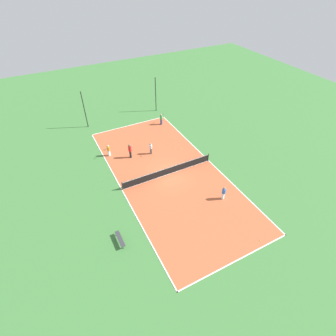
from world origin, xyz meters
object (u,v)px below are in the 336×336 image
at_px(player_coach_red, 130,150).
at_px(fence_post_back_left, 84,110).
at_px(tennis_ball_far_baseline, 260,240).
at_px(player_far_green, 161,118).
at_px(player_near_white, 151,148).
at_px(player_near_blue, 224,192).
at_px(fence_post_back_right, 156,95).
at_px(tennis_net, 168,171).
at_px(tennis_ball_near_net, 182,148).
at_px(bench, 120,239).
at_px(tennis_ball_left_sideline, 176,147).
at_px(player_center_orange, 109,150).

distance_m(player_coach_red, fence_post_back_left, 9.93).
height_order(player_coach_red, tennis_ball_far_baseline, player_coach_red).
bearing_deg(player_far_green, player_near_white, -163.41).
relative_size(player_near_blue, fence_post_back_right, 0.30).
bearing_deg(player_coach_red, tennis_net, 36.54).
relative_size(player_near_white, fence_post_back_left, 0.29).
xyz_separation_m(player_coach_red, tennis_ball_far_baseline, (5.54, -16.04, -1.04)).
xyz_separation_m(player_near_blue, fence_post_back_right, (2.16, 19.99, 1.70)).
relative_size(player_near_blue, player_far_green, 0.96).
distance_m(player_near_blue, fence_post_back_left, 21.75).
height_order(player_coach_red, tennis_ball_near_net, player_coach_red).
height_order(player_far_green, fence_post_back_right, fence_post_back_right).
distance_m(player_coach_red, tennis_ball_near_net, 6.51).
xyz_separation_m(bench, player_coach_red, (5.05, 10.66, 0.70)).
xyz_separation_m(tennis_net, player_near_blue, (3.12, -5.79, 0.37)).
bearing_deg(bench, tennis_ball_near_net, -50.14).
bearing_deg(player_near_blue, player_coach_red, 97.10).
bearing_deg(fence_post_back_left, tennis_ball_left_sideline, -49.86).
relative_size(tennis_net, tennis_ball_far_baseline, 156.28).
bearing_deg(tennis_ball_left_sideline, fence_post_back_left, 130.14).
bearing_deg(player_center_orange, tennis_ball_left_sideline, 143.08).
distance_m(player_coach_red, player_near_white, 2.50).
xyz_separation_m(tennis_ball_far_baseline, fence_post_back_left, (-8.29, 25.46, 2.53)).
relative_size(player_coach_red, player_near_white, 1.21).
bearing_deg(player_far_green, tennis_net, -149.34).
relative_size(bench, player_near_blue, 1.13).
height_order(bench, fence_post_back_right, fence_post_back_right).
relative_size(bench, player_near_white, 1.13).
distance_m(player_far_green, tennis_ball_left_sideline, 6.07).
distance_m(tennis_ball_far_baseline, fence_post_back_left, 26.90).
bearing_deg(tennis_net, tennis_ball_far_baseline, -75.07).
bearing_deg(player_center_orange, bench, 54.89).
bearing_deg(player_far_green, player_center_orange, 166.23).
distance_m(bench, tennis_ball_near_net, 14.81).
distance_m(tennis_ball_far_baseline, fence_post_back_right, 25.69).
bearing_deg(player_coach_red, tennis_ball_far_baseline, 27.59).
bearing_deg(tennis_ball_near_net, player_center_orange, 162.41).
height_order(tennis_ball_far_baseline, tennis_ball_near_net, same).
bearing_deg(player_near_blue, tennis_net, 97.25).
xyz_separation_m(player_center_orange, player_near_white, (4.60, -1.95, 0.02)).
height_order(player_far_green, fence_post_back_left, fence_post_back_left).
distance_m(player_near_white, fence_post_back_left, 11.28).
bearing_deg(player_near_blue, player_near_white, 86.51).
bearing_deg(fence_post_back_right, fence_post_back_left, 180.00).
bearing_deg(tennis_ball_far_baseline, tennis_ball_left_sideline, 89.25).
bearing_deg(player_near_white, bench, -21.83).
height_order(player_near_blue, player_far_green, player_far_green).
bearing_deg(tennis_net, player_near_blue, -61.63).
relative_size(player_far_green, player_coach_red, 0.87).
height_order(player_near_blue, tennis_ball_left_sideline, player_near_blue).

